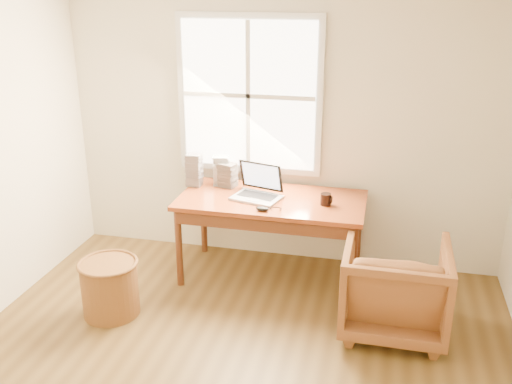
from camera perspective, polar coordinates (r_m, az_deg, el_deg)
room_shell at (r=3.23m, az=-4.62°, el=-1.35°), size 4.04×4.54×2.64m
desk at (r=4.91m, az=1.58°, el=-0.84°), size 1.60×0.80×0.04m
armchair at (r=4.44m, az=13.69°, el=-9.24°), size 0.77×0.79×0.72m
wicker_stool at (r=4.72m, az=-14.39°, el=-9.32°), size 0.53×0.53×0.44m
laptop at (r=4.83m, az=0.05°, el=1.00°), size 0.51×0.52×0.31m
mouse at (r=4.63m, az=0.64°, el=-1.70°), size 0.11×0.07×0.04m
coffee_mug at (r=4.78m, az=6.98°, el=-0.73°), size 0.09×0.09×0.10m
cd_stack_a at (r=5.20m, az=-3.47°, el=2.20°), size 0.16×0.15×0.27m
cd_stack_b at (r=5.16m, az=-2.86°, el=1.74°), size 0.17×0.16×0.22m
cd_stack_c at (r=5.19m, az=-6.19°, el=2.18°), size 0.13×0.12×0.30m
cd_stack_d at (r=5.32m, az=-2.80°, el=2.04°), size 0.15×0.13×0.17m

